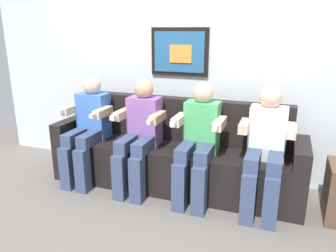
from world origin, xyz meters
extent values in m
plane|color=#66605B|center=(0.00, 0.00, 0.00)|extent=(6.43, 6.43, 0.00)
cube|color=silver|center=(0.00, 0.77, 1.30)|extent=(4.95, 0.05, 2.60)
cube|color=black|center=(-0.08, 0.72, 1.35)|extent=(0.63, 0.03, 0.50)
cube|color=#26598C|center=(-0.08, 0.71, 1.35)|extent=(0.55, 0.02, 0.42)
cube|color=orange|center=(-0.06, 0.70, 1.33)|extent=(0.24, 0.02, 0.18)
cube|color=black|center=(0.00, 0.29, 0.23)|extent=(2.27, 0.58, 0.45)
cube|color=black|center=(0.00, 0.51, 0.68)|extent=(2.27, 0.14, 0.45)
cube|color=black|center=(-1.20, 0.29, 0.31)|extent=(0.14, 0.58, 0.62)
cube|color=black|center=(1.20, 0.29, 0.31)|extent=(0.14, 0.58, 0.62)
cube|color=#3F72CC|center=(-0.90, 0.28, 0.69)|extent=(0.32, 0.20, 0.48)
sphere|color=beige|center=(-0.90, 0.28, 1.02)|extent=(0.19, 0.19, 0.19)
cube|color=#38476B|center=(-0.99, 0.08, 0.51)|extent=(0.12, 0.40, 0.12)
cube|color=#38476B|center=(-0.81, 0.08, 0.51)|extent=(0.12, 0.40, 0.12)
cube|color=#38476B|center=(-0.99, -0.12, 0.23)|extent=(0.12, 0.12, 0.45)
cube|color=#38476B|center=(-0.81, -0.12, 0.23)|extent=(0.12, 0.12, 0.45)
cube|color=beige|center=(-1.09, 0.16, 0.77)|extent=(0.08, 0.28, 0.08)
cube|color=beige|center=(-0.71, 0.16, 0.77)|extent=(0.08, 0.28, 0.08)
cube|color=white|center=(-0.71, 0.00, 0.78)|extent=(0.04, 0.13, 0.04)
cube|color=white|center=(-1.09, 0.00, 0.78)|extent=(0.04, 0.10, 0.04)
cube|color=#8C59A5|center=(-0.30, 0.28, 0.69)|extent=(0.32, 0.20, 0.48)
sphere|color=tan|center=(-0.30, 0.28, 1.02)|extent=(0.19, 0.19, 0.19)
cube|color=#38476B|center=(-0.39, 0.08, 0.51)|extent=(0.12, 0.40, 0.12)
cube|color=#38476B|center=(-0.21, 0.08, 0.51)|extent=(0.12, 0.40, 0.12)
cube|color=#38476B|center=(-0.39, -0.12, 0.23)|extent=(0.12, 0.12, 0.45)
cube|color=#38476B|center=(-0.21, -0.12, 0.23)|extent=(0.12, 0.12, 0.45)
cube|color=tan|center=(-0.49, 0.16, 0.77)|extent=(0.08, 0.28, 0.08)
cube|color=tan|center=(-0.11, 0.16, 0.77)|extent=(0.08, 0.28, 0.08)
cube|color=white|center=(-0.11, 0.00, 0.78)|extent=(0.04, 0.13, 0.04)
cube|color=white|center=(-0.49, 0.00, 0.78)|extent=(0.04, 0.10, 0.04)
cube|color=#4CB266|center=(0.30, 0.28, 0.69)|extent=(0.32, 0.20, 0.48)
sphere|color=beige|center=(0.30, 0.28, 1.02)|extent=(0.19, 0.19, 0.19)
cube|color=#38476B|center=(0.21, 0.08, 0.51)|extent=(0.12, 0.40, 0.12)
cube|color=#38476B|center=(0.39, 0.08, 0.51)|extent=(0.12, 0.40, 0.12)
cube|color=#38476B|center=(0.21, -0.12, 0.23)|extent=(0.12, 0.12, 0.45)
cube|color=#38476B|center=(0.39, -0.12, 0.23)|extent=(0.12, 0.12, 0.45)
cube|color=beige|center=(0.11, 0.16, 0.77)|extent=(0.08, 0.28, 0.08)
cube|color=beige|center=(0.49, 0.16, 0.77)|extent=(0.08, 0.28, 0.08)
cube|color=white|center=(0.49, 0.00, 0.78)|extent=(0.04, 0.13, 0.04)
cube|color=white|center=(0.11, 0.00, 0.78)|extent=(0.04, 0.10, 0.04)
cube|color=white|center=(0.90, 0.28, 0.69)|extent=(0.32, 0.20, 0.48)
sphere|color=beige|center=(0.90, 0.28, 1.02)|extent=(0.19, 0.19, 0.19)
cube|color=#38476B|center=(0.81, 0.08, 0.51)|extent=(0.12, 0.40, 0.12)
cube|color=#38476B|center=(0.99, 0.08, 0.51)|extent=(0.12, 0.40, 0.12)
cube|color=#38476B|center=(0.81, -0.12, 0.23)|extent=(0.12, 0.12, 0.45)
cube|color=#38476B|center=(0.99, -0.12, 0.23)|extent=(0.12, 0.12, 0.45)
cube|color=beige|center=(0.71, 0.16, 0.77)|extent=(0.08, 0.28, 0.08)
cube|color=beige|center=(1.09, 0.16, 0.77)|extent=(0.08, 0.28, 0.08)
cube|color=white|center=(1.09, 0.00, 0.78)|extent=(0.04, 0.13, 0.04)
camera|label=1|loc=(1.01, -2.62, 1.58)|focal=34.71mm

